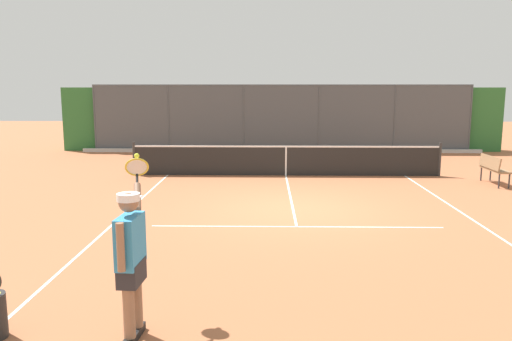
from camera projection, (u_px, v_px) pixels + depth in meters
ground_plane at (293, 209)px, 11.82m from camera, size 60.00×60.00×0.00m
court_line_markings at (297, 229)px, 10.16m from camera, size 7.66×11.00×0.01m
fence_backdrop at (281, 119)px, 22.55m from camera, size 19.24×1.37×2.91m
tennis_net at (286, 160)px, 16.21m from camera, size 9.85×0.09×1.07m
tennis_player at (131, 254)px, 5.60m from camera, size 0.42×1.42×1.99m
courtside_bench at (493, 167)px, 14.72m from camera, size 0.40×1.30×0.84m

